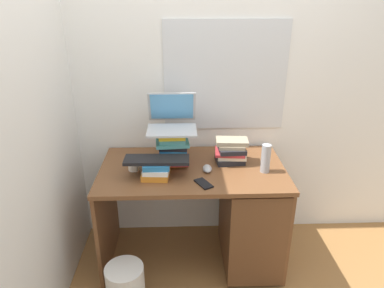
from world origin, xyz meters
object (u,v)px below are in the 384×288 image
book_stack_keyboard_riser (156,169)px  keyboard (157,160)px  cell_phone (204,184)px  laptop (172,120)px  water_bottle (266,158)px  book_stack_tall (173,148)px  book_stack_side (231,151)px  computer_mouse (207,169)px  wastebasket (126,288)px  mug (134,164)px  desk (236,212)px

book_stack_keyboard_riser → keyboard: bearing=-29.7°
book_stack_keyboard_riser → cell_phone: bearing=-21.7°
laptop → water_bottle: laptop is taller
keyboard → book_stack_keyboard_riser: bearing=151.9°
book_stack_tall → book_stack_side: bearing=1.2°
keyboard → computer_mouse: bearing=12.2°
book_stack_tall → book_stack_keyboard_riser: bearing=-120.0°
book_stack_side → wastebasket: book_stack_side is taller
keyboard → mug: keyboard is taller
book_stack_tall → cell_phone: size_ratio=1.80×
computer_mouse → desk: bearing=6.6°
book_stack_tall → computer_mouse: size_ratio=2.36×
keyboard → mug: size_ratio=3.67×
book_stack_keyboard_riser → wastebasket: bearing=-120.2°
keyboard → cell_phone: bearing=-19.9°
laptop → computer_mouse: size_ratio=3.22×
mug → cell_phone: mug is taller
book_stack_keyboard_riser → desk: bearing=8.6°
water_bottle → cell_phone: bearing=-159.6°
water_bottle → book_stack_tall: bearing=167.0°
book_stack_keyboard_riser → keyboard: 0.07m
desk → book_stack_keyboard_riser: book_stack_keyboard_riser is taller
water_bottle → wastebasket: (-0.93, -0.38, -0.71)m
book_stack_side → cell_phone: 0.39m
book_stack_side → keyboard: book_stack_side is taller
laptop → book_stack_keyboard_riser: bearing=-112.8°
laptop → book_stack_tall: bearing=-88.3°
desk → keyboard: 0.73m
laptop → water_bottle: 0.69m
mug → water_bottle: size_ratio=0.58×
keyboard → water_bottle: 0.72m
cell_phone → keyboard: bearing=130.1°
desk → wastebasket: desk is taller
computer_mouse → cell_phone: computer_mouse is taller
mug → computer_mouse: bearing=-3.7°
water_bottle → wastebasket: water_bottle is taller
keyboard → book_stack_tall: bearing=63.3°
book_stack_keyboard_riser → laptop: laptop is taller
book_stack_keyboard_riser → mug: size_ratio=1.76×
wastebasket → keyboard: bearing=58.9°
water_bottle → cell_phone: 0.46m
laptop → keyboard: laptop is taller
book_stack_tall → laptop: (-0.00, 0.06, 0.18)m
book_stack_tall → keyboard: (-0.10, -0.18, 0.00)m
desk → book_stack_tall: 0.66m
book_stack_side → laptop: size_ratio=0.71×
book_stack_side → wastebasket: (-0.72, -0.54, -0.70)m
laptop → mug: laptop is taller
book_stack_tall → laptop: size_ratio=0.73×
mug → cell_phone: size_ratio=0.84×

